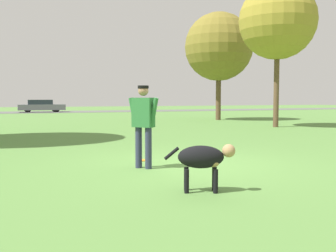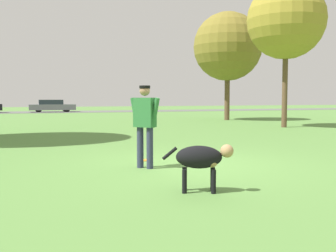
{
  "view_description": "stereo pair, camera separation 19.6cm",
  "coord_description": "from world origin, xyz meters",
  "px_view_note": "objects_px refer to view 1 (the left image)",
  "views": [
    {
      "loc": [
        -3.43,
        -7.35,
        1.37
      ],
      "look_at": [
        -0.91,
        -1.19,
        0.9
      ],
      "focal_mm": 42.0,
      "sensor_mm": 36.0,
      "label": 1
    },
    {
      "loc": [
        -3.24,
        -7.42,
        1.37
      ],
      "look_at": [
        -0.91,
        -1.19,
        0.9
      ],
      "focal_mm": 42.0,
      "sensor_mm": 36.0,
      "label": 2
    }
  ],
  "objects_px": {
    "person": "(143,120)",
    "dog": "(204,158)",
    "frisbee": "(142,160)",
    "tree_near_right": "(278,21)",
    "tree_far_right": "(219,47)",
    "parked_car_grey": "(41,106)"
  },
  "relations": [
    {
      "from": "dog",
      "to": "parked_car_grey",
      "type": "bearing_deg",
      "value": 112.56
    },
    {
      "from": "tree_far_right",
      "to": "parked_car_grey",
      "type": "distance_m",
      "value": 21.65
    },
    {
      "from": "frisbee",
      "to": "parked_car_grey",
      "type": "xyz_separation_m",
      "value": [
        0.37,
        33.02,
        0.62
      ]
    },
    {
      "from": "tree_far_right",
      "to": "dog",
      "type": "bearing_deg",
      "value": -120.07
    },
    {
      "from": "tree_far_right",
      "to": "parked_car_grey",
      "type": "xyz_separation_m",
      "value": [
        -9.42,
        19.08,
        -4.01
      ]
    },
    {
      "from": "dog",
      "to": "frisbee",
      "type": "distance_m",
      "value": 3.13
    },
    {
      "from": "frisbee",
      "to": "tree_near_right",
      "type": "xyz_separation_m",
      "value": [
        9.21,
        7.32,
        5.01
      ]
    },
    {
      "from": "dog",
      "to": "parked_car_grey",
      "type": "xyz_separation_m",
      "value": [
        0.45,
        36.11,
        0.13
      ]
    },
    {
      "from": "frisbee",
      "to": "person",
      "type": "bearing_deg",
      "value": -106.29
    },
    {
      "from": "dog",
      "to": "frisbee",
      "type": "bearing_deg",
      "value": 111.94
    },
    {
      "from": "person",
      "to": "tree_far_right",
      "type": "relative_size",
      "value": 0.24
    },
    {
      "from": "tree_near_right",
      "to": "tree_far_right",
      "type": "relative_size",
      "value": 1.01
    },
    {
      "from": "person",
      "to": "dog",
      "type": "height_order",
      "value": "person"
    },
    {
      "from": "person",
      "to": "parked_car_grey",
      "type": "distance_m",
      "value": 33.94
    },
    {
      "from": "parked_car_grey",
      "to": "dog",
      "type": "bearing_deg",
      "value": -90.16
    },
    {
      "from": "frisbee",
      "to": "tree_near_right",
      "type": "distance_m",
      "value": 12.79
    },
    {
      "from": "dog",
      "to": "tree_far_right",
      "type": "height_order",
      "value": "tree_far_right"
    },
    {
      "from": "tree_near_right",
      "to": "parked_car_grey",
      "type": "height_order",
      "value": "tree_near_right"
    },
    {
      "from": "person",
      "to": "tree_near_right",
      "type": "bearing_deg",
      "value": 91.83
    },
    {
      "from": "dog",
      "to": "tree_near_right",
      "type": "xyz_separation_m",
      "value": [
        9.28,
        10.41,
        4.53
      ]
    },
    {
      "from": "tree_far_right",
      "to": "parked_car_grey",
      "type": "bearing_deg",
      "value": 116.26
    },
    {
      "from": "person",
      "to": "dog",
      "type": "relative_size",
      "value": 1.61
    }
  ]
}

